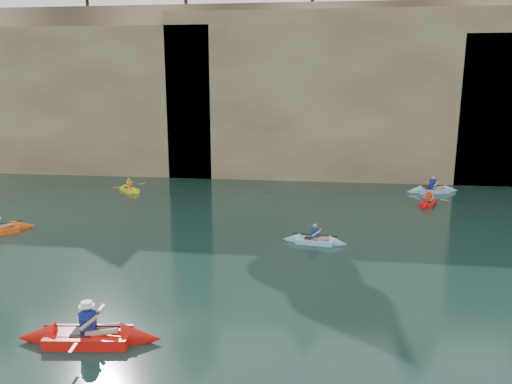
# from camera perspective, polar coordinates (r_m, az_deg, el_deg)

# --- Properties ---
(ground) EXTENTS (160.00, 160.00, 0.00)m
(ground) POSITION_cam_1_polar(r_m,az_deg,el_deg) (13.42, 4.86, -17.46)
(ground) COLOR black
(ground) RESTS_ON ground
(cliff) EXTENTS (70.00, 16.00, 12.00)m
(cliff) POSITION_cam_1_polar(r_m,az_deg,el_deg) (41.59, 7.03, 11.72)
(cliff) COLOR tan
(cliff) RESTS_ON ground
(cliff_slab_west) EXTENTS (26.00, 2.40, 10.56)m
(cliff_slab_west) POSITION_cam_1_polar(r_m,az_deg,el_deg) (39.85, -23.73, 9.67)
(cliff_slab_west) COLOR tan
(cliff_slab_west) RESTS_ON ground
(cliff_slab_center) EXTENTS (24.00, 2.40, 11.40)m
(cliff_slab_center) POSITION_cam_1_polar(r_m,az_deg,el_deg) (34.23, 10.29, 10.89)
(cliff_slab_center) COLOR tan
(cliff_slab_center) RESTS_ON ground
(sea_cave_west) EXTENTS (4.50, 1.00, 4.00)m
(sea_cave_west) POSITION_cam_1_polar(r_m,az_deg,el_deg) (38.56, -21.23, 4.90)
(sea_cave_west) COLOR black
(sea_cave_west) RESTS_ON ground
(sea_cave_center) EXTENTS (3.50, 1.00, 3.20)m
(sea_cave_center) POSITION_cam_1_polar(r_m,az_deg,el_deg) (34.21, -0.05, 4.19)
(sea_cave_center) COLOR black
(sea_cave_center) RESTS_ON ground
(sea_cave_east) EXTENTS (5.00, 1.00, 4.50)m
(sea_cave_east) POSITION_cam_1_polar(r_m,az_deg,el_deg) (35.16, 23.28, 4.45)
(sea_cave_east) COLOR black
(sea_cave_east) RESTS_ON ground
(main_kayaker) EXTENTS (3.89, 2.56, 1.42)m
(main_kayaker) POSITION_cam_1_polar(r_m,az_deg,el_deg) (14.25, -18.54, -15.35)
(main_kayaker) COLOR red
(main_kayaker) RESTS_ON ground
(kayaker_ltblue_near) EXTENTS (2.76, 2.12, 1.06)m
(kayaker_ltblue_near) POSITION_cam_1_polar(r_m,az_deg,el_deg) (21.14, 6.70, -5.51)
(kayaker_ltblue_near) COLOR #98D3FE
(kayaker_ltblue_near) RESTS_ON ground
(kayaker_red_far) EXTENTS (1.97, 2.88, 1.05)m
(kayaker_red_far) POSITION_cam_1_polar(r_m,az_deg,el_deg) (28.85, 19.08, -1.15)
(kayaker_red_far) COLOR red
(kayaker_red_far) RESTS_ON ground
(kayaker_yellow) EXTENTS (2.29, 2.19, 1.04)m
(kayaker_yellow) POSITION_cam_1_polar(r_m,az_deg,el_deg) (31.48, -14.25, 0.30)
(kayaker_yellow) COLOR #FCF515
(kayaker_yellow) RESTS_ON ground
(kayaker_ltblue_mid) EXTENTS (3.35, 2.39, 1.24)m
(kayaker_ltblue_mid) POSITION_cam_1_polar(r_m,az_deg,el_deg) (32.01, 19.50, 0.20)
(kayaker_ltblue_mid) COLOR #89C7E6
(kayaker_ltblue_mid) RESTS_ON ground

